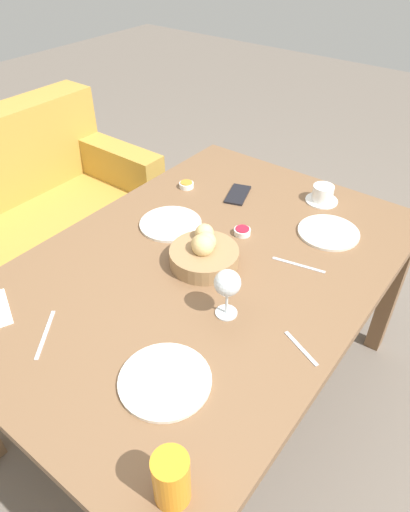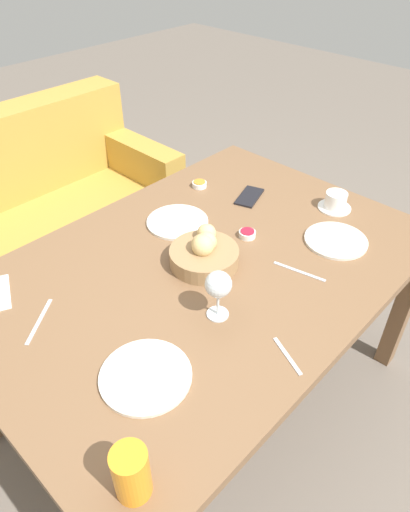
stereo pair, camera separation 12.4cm
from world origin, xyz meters
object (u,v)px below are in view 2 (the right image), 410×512
object	(u,v)px
juice_glass	(131,473)
coffee_cup	(335,201)
plate_near_left	(146,376)
fork_silver	(39,321)
spoon_coffee	(287,356)
plate_near_right	(336,240)
jam_bowl_honey	(199,184)
wine_glass	(218,286)
jam_bowl_berry	(247,234)
bread_basket	(205,252)
couch	(15,238)
cell_phone	(249,197)
knife_silver	(299,271)
plate_far_center	(177,222)

from	to	relation	value
juice_glass	coffee_cup	xyz separation A→B (m)	(1.21, 0.26, -0.04)
plate_near_left	fork_silver	size ratio (longest dim) A/B	1.60
spoon_coffee	plate_near_right	bearing A→B (deg)	18.06
jam_bowl_honey	wine_glass	bearing A→B (deg)	-131.82
coffee_cup	jam_bowl_berry	world-z (taller)	coffee_cup
bread_basket	spoon_coffee	bearing A→B (deg)	-107.38
plate_near_left	couch	bearing A→B (deg)	78.78
couch	cell_phone	xyz separation A→B (m)	(0.58, -1.01, 0.41)
bread_basket	coffee_cup	size ratio (longest dim) A/B	1.79
jam_bowl_berry	spoon_coffee	size ratio (longest dim) A/B	0.47
knife_silver	plate_near_right	bearing A→B (deg)	0.16
juice_glass	couch	bearing A→B (deg)	73.36
couch	jam_bowl_honey	bearing A→B (deg)	-58.10
juice_glass	cell_phone	size ratio (longest dim) A/B	0.79
bread_basket	jam_bowl_berry	world-z (taller)	bread_basket
coffee_cup	jam_bowl_berry	distance (m)	0.40
bread_basket	plate_near_right	xyz separation A→B (m)	(0.40, -0.25, -0.04)
plate_far_center	couch	bearing A→B (deg)	105.36
plate_far_center	jam_bowl_honey	distance (m)	0.28
wine_glass	jam_bowl_berry	world-z (taller)	wine_glass
coffee_cup	fork_silver	bearing A→B (deg)	165.06
knife_silver	bread_basket	bearing A→B (deg)	124.42
plate_near_right	wine_glass	xyz separation A→B (m)	(-0.54, 0.06, 0.11)
couch	coffee_cup	xyz separation A→B (m)	(0.74, -1.30, 0.44)
wine_glass	fork_silver	bearing A→B (deg)	136.51
plate_near_left	jam_bowl_honey	bearing A→B (deg)	36.00
couch	jam_bowl_honey	world-z (taller)	couch
plate_near_right	wine_glass	bearing A→B (deg)	173.61
jam_bowl_berry	jam_bowl_honey	size ratio (longest dim) A/B	1.00
jam_bowl_berry	coffee_cup	bearing A→B (deg)	-18.48
couch	cell_phone	bearing A→B (deg)	-60.25
bread_basket	juice_glass	size ratio (longest dim) A/B	1.72
couch	plate_near_right	world-z (taller)	couch
wine_glass	knife_silver	distance (m)	0.34
wine_glass	spoon_coffee	size ratio (longest dim) A/B	1.24
jam_bowl_berry	spoon_coffee	distance (m)	0.54
juice_glass	knife_silver	bearing A→B (deg)	10.33
coffee_cup	jam_bowl_honey	distance (m)	0.55
juice_glass	knife_silver	xyz separation A→B (m)	(0.80, 0.15, -0.06)
cell_phone	spoon_coffee	bearing A→B (deg)	-133.66
bread_basket	jam_bowl_berry	xyz separation A→B (m)	(0.21, -0.01, -0.03)
plate_near_right	fork_silver	distance (m)	1.00
plate_near_right	fork_silver	world-z (taller)	plate_near_right
bread_basket	cell_phone	distance (m)	0.45
plate_far_center	spoon_coffee	distance (m)	0.69
spoon_coffee	plate_near_left	bearing A→B (deg)	143.88
bread_basket	knife_silver	xyz separation A→B (m)	(0.17, -0.25, -0.04)
plate_near_left	jam_bowl_berry	size ratio (longest dim) A/B	3.93
wine_glass	plate_near_left	bearing A→B (deg)	-176.96
jam_bowl_honey	cell_phone	size ratio (longest dim) A/B	0.36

